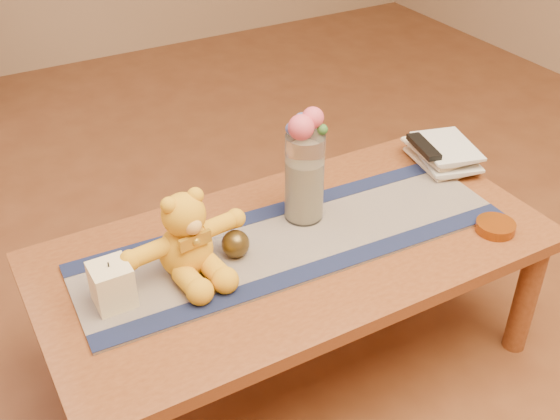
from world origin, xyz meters
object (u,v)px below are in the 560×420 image
bronze_ball (236,244)px  glass_vase (304,178)px  pillar_candle (112,285)px  amber_dish (495,227)px  tv_remote (424,147)px  teddy_bear (185,234)px  book_bottom (419,166)px

bronze_ball → glass_vase: bearing=15.1°
pillar_candle → amber_dish: size_ratio=1.01×
pillar_candle → glass_vase: size_ratio=0.43×
tv_remote → teddy_bear: bearing=-160.4°
pillar_candle → teddy_bear: bearing=9.0°
pillar_candle → book_bottom: (1.06, 0.15, -0.05)m
bronze_ball → amber_dish: bronze_ball is taller
book_bottom → amber_dish: 0.38m
pillar_candle → amber_dish: 1.05m
teddy_bear → tv_remote: 0.86m
bronze_ball → pillar_candle: bearing=-176.3°
book_bottom → tv_remote: tv_remote is taller
teddy_bear → book_bottom: (0.86, 0.11, -0.11)m
tv_remote → amber_dish: (-0.03, -0.37, -0.07)m
pillar_candle → book_bottom: bearing=7.9°
tv_remote → pillar_candle: bearing=-160.0°
glass_vase → bronze_ball: glass_vase is taller
bronze_ball → book_bottom: bronze_ball is taller
pillar_candle → tv_remote: bearing=7.4°
teddy_bear → bronze_ball: (0.13, -0.01, -0.07)m
bronze_ball → book_bottom: 0.73m
teddy_bear → pillar_candle: size_ratio=2.94×
glass_vase → book_bottom: 0.49m
bronze_ball → tv_remote: tv_remote is taller
tv_remote → glass_vase: bearing=-161.5°
teddy_bear → glass_vase: (0.38, 0.06, 0.02)m
pillar_candle → glass_vase: bearing=8.6°
glass_vase → tv_remote: size_ratio=1.62×
glass_vase → tv_remote: 0.48m
bronze_ball → tv_remote: bearing=9.1°
glass_vase → teddy_bear: bearing=-171.6°
pillar_candle → amber_dish: (1.03, -0.23, -0.05)m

